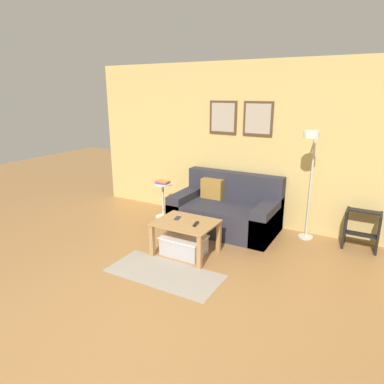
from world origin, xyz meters
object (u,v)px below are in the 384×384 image
(storage_bin, at_px, (184,245))
(cell_phone, at_px, (177,218))
(couch, at_px, (226,211))
(side_table, at_px, (163,197))
(book_stack, at_px, (163,182))
(step_stool, at_px, (362,229))
(remote_control, at_px, (196,224))
(floor_lamp, at_px, (310,163))
(coffee_table, at_px, (186,228))

(storage_bin, bearing_deg, cell_phone, 150.33)
(couch, xyz_separation_m, cell_phone, (-0.27, -1.00, 0.17))
(side_table, height_order, book_stack, book_stack)
(couch, height_order, cell_phone, couch)
(couch, xyz_separation_m, storage_bin, (-0.12, -1.09, -0.16))
(storage_bin, xyz_separation_m, book_stack, (-1.03, 1.05, 0.50))
(side_table, distance_m, step_stool, 3.08)
(couch, relative_size, remote_control, 10.61)
(side_table, xyz_separation_m, cell_phone, (0.88, -0.95, 0.10))
(floor_lamp, bearing_deg, book_stack, -177.39)
(storage_bin, height_order, side_table, side_table)
(cell_phone, bearing_deg, floor_lamp, 21.97)
(floor_lamp, distance_m, step_stool, 1.15)
(coffee_table, distance_m, remote_control, 0.19)
(couch, height_order, remote_control, couch)
(remote_control, distance_m, step_stool, 2.29)
(coffee_table, distance_m, book_stack, 1.49)
(couch, relative_size, step_stool, 2.95)
(couch, relative_size, side_table, 2.64)
(coffee_table, height_order, cell_phone, cell_phone)
(coffee_table, height_order, floor_lamp, floor_lamp)
(coffee_table, distance_m, floor_lamp, 1.89)
(cell_phone, xyz_separation_m, step_stool, (2.18, 1.25, -0.17))
(storage_bin, bearing_deg, remote_control, 2.68)
(coffee_table, bearing_deg, remote_control, -6.66)
(couch, bearing_deg, coffee_table, -95.81)
(couch, relative_size, book_stack, 6.47)
(side_table, bearing_deg, book_stack, 122.03)
(floor_lamp, xyz_separation_m, step_stool, (0.73, 0.18, -0.88))
(cell_phone, bearing_deg, book_stack, 118.31)
(side_table, height_order, step_stool, side_table)
(storage_bin, xyz_separation_m, floor_lamp, (1.31, 1.15, 1.04))
(remote_control, bearing_deg, step_stool, 25.05)
(cell_phone, bearing_deg, remote_control, -27.55)
(couch, distance_m, floor_lamp, 1.48)
(storage_bin, bearing_deg, coffee_table, 63.35)
(storage_bin, bearing_deg, couch, 83.62)
(cell_phone, bearing_deg, side_table, 118.44)
(side_table, bearing_deg, couch, 2.73)
(coffee_table, bearing_deg, step_stool, 32.92)
(storage_bin, bearing_deg, floor_lamp, 41.42)
(storage_bin, xyz_separation_m, cell_phone, (-0.15, 0.08, 0.33))
(step_stool, bearing_deg, storage_bin, -146.72)
(couch, height_order, side_table, couch)
(couch, bearing_deg, side_table, -177.27)
(storage_bin, height_order, floor_lamp, floor_lamp)
(cell_phone, bearing_deg, step_stool, 15.50)
(couch, relative_size, floor_lamp, 0.99)
(remote_control, distance_m, cell_phone, 0.33)
(coffee_table, xyz_separation_m, side_table, (-1.04, 1.01, -0.00))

